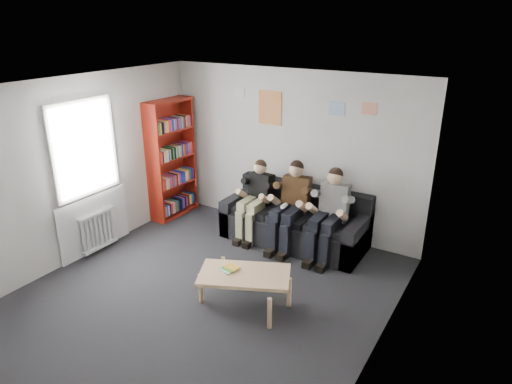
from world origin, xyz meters
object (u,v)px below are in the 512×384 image
at_px(person_left, 255,200).
at_px(person_middle, 290,206).
at_px(sofa, 295,223).
at_px(person_right, 328,215).
at_px(coffee_table, 244,277).
at_px(bookshelf, 172,159).

xyz_separation_m(person_left, person_middle, (0.64, -0.01, 0.03)).
xyz_separation_m(sofa, person_right, (0.64, -0.21, 0.37)).
relative_size(coffee_table, person_right, 0.82).
bearing_deg(coffee_table, person_right, 76.61).
bearing_deg(coffee_table, person_left, 117.35).
height_order(bookshelf, person_middle, bookshelf).
relative_size(bookshelf, person_right, 1.54).
distance_m(coffee_table, person_middle, 1.74).
relative_size(sofa, person_left, 1.77).
bearing_deg(person_left, coffee_table, -58.36).
height_order(sofa, coffee_table, sofa).
bearing_deg(bookshelf, coffee_table, -30.70).
bearing_deg(sofa, person_middle, -90.00).
distance_m(sofa, coffee_table, 1.92).
relative_size(sofa, person_middle, 1.66).
bearing_deg(person_middle, person_right, -8.31).
bearing_deg(bookshelf, person_middle, 1.72).
relative_size(sofa, person_right, 1.67).
xyz_separation_m(bookshelf, person_right, (3.03, -0.04, -0.37)).
bearing_deg(person_middle, person_left, 171.12).
bearing_deg(person_left, sofa, 21.81).
xyz_separation_m(person_left, person_right, (1.28, -0.00, 0.03)).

